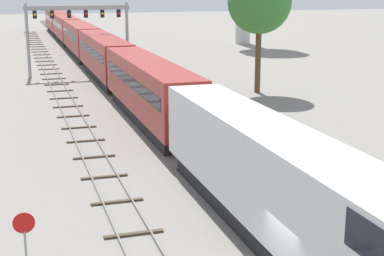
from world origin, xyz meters
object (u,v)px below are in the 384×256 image
trackside_tree_left (260,2)px  passenger_train (90,46)px  signal_gantry (78,22)px  stop_sign (25,240)px

trackside_tree_left → passenger_train: bearing=118.6°
signal_gantry → stop_sign: signal_gantry is taller
signal_gantry → stop_sign: size_ratio=4.20×
trackside_tree_left → signal_gantry: bearing=132.8°
stop_sign → passenger_train: bearing=80.1°
stop_sign → trackside_tree_left: 40.95m
passenger_train → signal_gantry: bearing=-106.7°
passenger_train → stop_sign: bearing=-99.9°
signal_gantry → passenger_train: bearing=73.3°
signal_gantry → stop_sign: 50.49m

